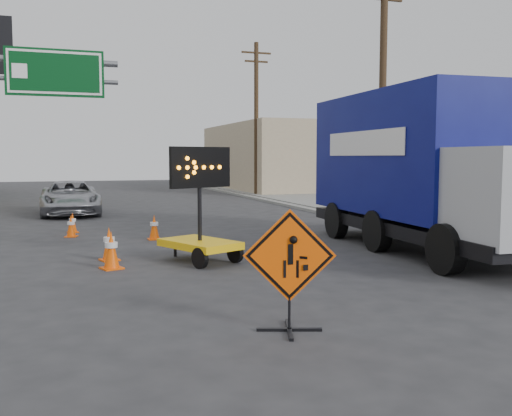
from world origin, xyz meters
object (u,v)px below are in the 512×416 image
arrow_board (200,236)px  construction_sign (290,267)px  pickup_truck (70,198)px  box_truck (421,178)px

arrow_board → construction_sign: bearing=-115.1°
pickup_truck → arrow_board: bearing=-78.4°
construction_sign → pickup_truck: size_ratio=0.34×
construction_sign → box_truck: (5.67, 5.21, 0.93)m
construction_sign → arrow_board: (0.03, 5.37, -0.29)m
arrow_board → pickup_truck: bearing=77.3°
pickup_truck → box_truck: box_truck is taller
construction_sign → pickup_truck: bearing=116.8°
construction_sign → pickup_truck: 17.59m
construction_sign → box_truck: box_truck is taller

